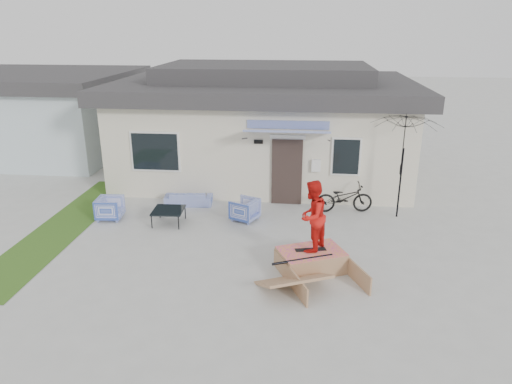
# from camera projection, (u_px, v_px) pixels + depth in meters

# --- Properties ---
(ground) EXTENTS (90.00, 90.00, 0.00)m
(ground) POSITION_uv_depth(u_px,v_px,m) (235.00, 269.00, 11.11)
(ground) COLOR #B0B1AB
(ground) RESTS_ON ground
(grass_strip) EXTENTS (1.40, 8.00, 0.01)m
(grass_strip) POSITION_uv_depth(u_px,v_px,m) (65.00, 226.00, 13.49)
(grass_strip) COLOR #30581C
(grass_strip) RESTS_ON ground
(house) EXTENTS (10.80, 8.49, 4.10)m
(house) POSITION_uv_depth(u_px,v_px,m) (265.00, 122.00, 17.96)
(house) COLOR beige
(house) RESTS_ON ground
(neighbor_house) EXTENTS (8.60, 7.60, 3.50)m
(neighbor_house) POSITION_uv_depth(u_px,v_px,m) (32.00, 112.00, 20.91)
(neighbor_house) COLOR silver
(neighbor_house) RESTS_ON ground
(loveseat) EXTENTS (1.52, 0.57, 0.58)m
(loveseat) POSITION_uv_depth(u_px,v_px,m) (189.00, 196.00, 15.01)
(loveseat) COLOR #2544A8
(loveseat) RESTS_ON ground
(armchair_left) EXTENTS (0.72, 0.76, 0.73)m
(armchair_left) POSITION_uv_depth(u_px,v_px,m) (110.00, 207.00, 13.88)
(armchair_left) COLOR #2544A8
(armchair_left) RESTS_ON ground
(armchair_right) EXTENTS (0.88, 0.91, 0.72)m
(armchair_right) POSITION_uv_depth(u_px,v_px,m) (245.00, 208.00, 13.80)
(armchair_right) COLOR #2544A8
(armchair_right) RESTS_ON ground
(coffee_table) EXTENTS (0.90, 0.90, 0.43)m
(coffee_table) POSITION_uv_depth(u_px,v_px,m) (169.00, 216.00, 13.61)
(coffee_table) COLOR black
(coffee_table) RESTS_ON ground
(bicycle) EXTENTS (1.79, 0.83, 1.10)m
(bicycle) POSITION_uv_depth(u_px,v_px,m) (344.00, 195.00, 14.35)
(bicycle) COLOR black
(bicycle) RESTS_ON ground
(patio_umbrella) EXTENTS (2.24, 2.11, 2.20)m
(patio_umbrella) POSITION_uv_depth(u_px,v_px,m) (402.00, 160.00, 13.58)
(patio_umbrella) COLOR black
(patio_umbrella) RESTS_ON ground
(skate_ramp) EXTENTS (2.10, 2.35, 0.48)m
(skate_ramp) POSITION_uv_depth(u_px,v_px,m) (311.00, 260.00, 11.01)
(skate_ramp) COLOR #9F7350
(skate_ramp) RESTS_ON ground
(skateboard) EXTENTS (0.74, 0.33, 0.05)m
(skateboard) POSITION_uv_depth(u_px,v_px,m) (311.00, 249.00, 10.97)
(skateboard) COLOR black
(skateboard) RESTS_ON skate_ramp
(skater) EXTENTS (0.94, 1.01, 1.67)m
(skater) POSITION_uv_depth(u_px,v_px,m) (312.00, 215.00, 10.68)
(skater) COLOR red
(skater) RESTS_ON skateboard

